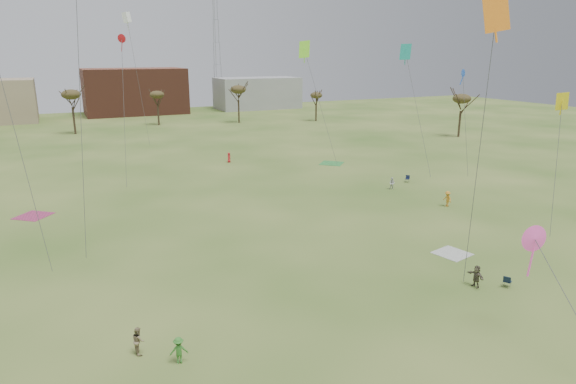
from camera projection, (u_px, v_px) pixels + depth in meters
name	position (u px, v px, depth m)	size (l,w,h in m)	color
ground	(376.00, 332.00, 28.87)	(260.00, 260.00, 0.00)	#335A1C
flyer_near_center	(179.00, 350.00, 25.85)	(0.95, 0.55, 1.48)	#357E2A
spectator_fore_b	(138.00, 340.00, 26.68)	(0.75, 0.59, 1.55)	#8A7A58
spectator_fore_c	(476.00, 276.00, 34.34)	(1.47, 0.47, 1.58)	brown
flyer_mid_b	(447.00, 199.00, 52.58)	(1.09, 0.62, 1.68)	orange
spectator_mid_e	(392.00, 183.00, 59.20)	(0.71, 0.55, 1.46)	silver
flyer_far_b	(229.00, 157.00, 74.03)	(0.73, 0.47, 1.49)	red
blanket_cream	(452.00, 254.00, 40.26)	(2.51, 2.51, 0.03)	beige
blanket_plum	(33.00, 216.00, 49.62)	(2.96, 2.96, 0.03)	#9F315C
blanket_olive	(332.00, 163.00, 73.48)	(3.18, 3.18, 0.03)	#338E3D
camp_chair_center	(507.00, 283.00, 34.45)	(0.72, 0.70, 0.87)	#142137
camp_chair_right	(407.00, 180.00, 62.67)	(0.74, 0.73, 0.87)	#121932
kites_aloft	(170.00, 34.00, 50.94)	(65.80, 73.25, 21.56)	red
tree_line	(125.00, 101.00, 94.69)	(117.44, 49.32, 8.91)	#3A2B1E
building_brick	(135.00, 91.00, 133.81)	(26.00, 16.00, 12.00)	brown
building_grey	(257.00, 93.00, 146.86)	(24.00, 12.00, 9.00)	gray
radio_tower	(216.00, 42.00, 144.88)	(1.51, 1.72, 41.00)	#9EA3A8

